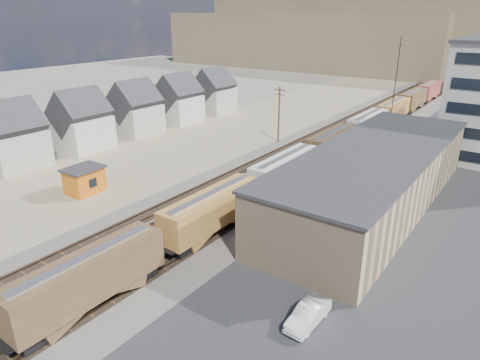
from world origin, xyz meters
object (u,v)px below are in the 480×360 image
Objects in this scene: freight_train at (352,133)px; parked_car_white at (308,315)px; utility_pole_north at (279,113)px; maintenance_shed at (84,180)px.

freight_train is 47.28m from parked_car_white.
freight_train is 11.97× the size of utility_pole_north.
maintenance_shed is at bearing 172.41° from parked_car_white.
freight_train is 44.11m from maintenance_shed.
parked_car_white is at bearing -56.42° from utility_pole_north.
parked_car_white is (27.15, -40.89, -4.52)m from utility_pole_north.
maintenance_shed is at bearing -103.24° from utility_pole_north.
maintenance_shed is 1.04× the size of parked_car_white.
parked_car_white is at bearing -71.67° from freight_train.
freight_train is at bearing 17.81° from utility_pole_north.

